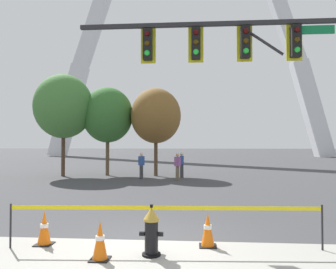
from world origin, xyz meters
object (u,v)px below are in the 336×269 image
monument_arch (187,34)px  pedestrian_walking_right (178,166)px  fire_hydrant (151,231)px  pedestrian_walking_left (182,165)px  traffic_cone_curb_edge (44,228)px  traffic_signal_gantry (260,65)px  traffic_cone_mid_sidewalk (100,241)px  traffic_cone_by_hydrant (208,230)px  pedestrian_standing_center (141,166)px

monument_arch → pedestrian_walking_right: monument_arch is taller
fire_hydrant → pedestrian_walking_left: bearing=89.6°
traffic_cone_curb_edge → monument_arch: bearing=87.3°
fire_hydrant → traffic_signal_gantry: (2.71, 3.05, 3.94)m
traffic_cone_mid_sidewalk → traffic_cone_curb_edge: same height
fire_hydrant → traffic_cone_by_hydrant: size_ratio=1.36×
pedestrian_standing_center → pedestrian_walking_right: same height
traffic_cone_mid_sidewalk → pedestrian_walking_left: (1.02, 14.66, 0.46)m
fire_hydrant → pedestrian_standing_center: size_ratio=0.62×
fire_hydrant → traffic_signal_gantry: traffic_signal_gantry is taller
pedestrian_walking_left → monument_arch: bearing=90.5°
fire_hydrant → monument_arch: 50.65m
monument_arch → pedestrian_standing_center: size_ratio=28.83×
traffic_cone_curb_edge → traffic_signal_gantry: size_ratio=0.09×
traffic_cone_mid_sidewalk → pedestrian_walking_right: bearing=86.4°
traffic_cone_curb_edge → traffic_signal_gantry: bearing=26.7°
traffic_signal_gantry → traffic_cone_curb_edge: bearing=-153.3°
pedestrian_walking_left → traffic_cone_mid_sidewalk: bearing=-94.0°
monument_arch → pedestrian_standing_center: monument_arch is taller
traffic_cone_by_hydrant → monument_arch: 50.13m
traffic_cone_mid_sidewalk → pedestrian_standing_center: pedestrian_standing_center is taller
traffic_cone_by_hydrant → monument_arch: monument_arch is taller
traffic_signal_gantry → monument_arch: (-2.90, 43.69, 15.60)m
pedestrian_walking_left → pedestrian_standing_center: bearing=-157.3°
fire_hydrant → traffic_signal_gantry: bearing=48.3°
traffic_signal_gantry → pedestrian_walking_right: 10.71m
traffic_signal_gantry → pedestrian_standing_center: size_ratio=4.92×
traffic_cone_mid_sidewalk → pedestrian_walking_right: size_ratio=0.46×
monument_arch → traffic_cone_by_hydrant: bearing=-88.4°
traffic_cone_curb_edge → monument_arch: monument_arch is taller
traffic_cone_curb_edge → traffic_signal_gantry: 6.98m
traffic_cone_by_hydrant → traffic_cone_mid_sidewalk: bearing=-155.1°
fire_hydrant → traffic_cone_mid_sidewalk: (-0.93, -0.31, -0.11)m
pedestrian_walking_right → pedestrian_walking_left: bearing=83.2°
fire_hydrant → traffic_signal_gantry: 5.67m
fire_hydrant → monument_arch: monument_arch is taller
traffic_cone_by_hydrant → traffic_signal_gantry: 4.98m
traffic_cone_curb_edge → pedestrian_walking_left: bearing=79.9°
traffic_cone_curb_edge → monument_arch: (2.19, 46.25, 19.65)m
traffic_cone_by_hydrant → pedestrian_walking_left: size_ratio=0.46×
monument_arch → traffic_signal_gantry: bearing=-86.2°
traffic_cone_mid_sidewalk → traffic_signal_gantry: (3.64, 3.36, 4.05)m
traffic_signal_gantry → pedestrian_walking_left: size_ratio=4.92×
traffic_cone_mid_sidewalk → fire_hydrant: bearing=18.7°
fire_hydrant → pedestrian_walking_left: (0.09, 14.35, 0.35)m
fire_hydrant → traffic_cone_curb_edge: 2.42m
pedestrian_walking_right → traffic_cone_by_hydrant: bearing=-84.3°
traffic_cone_mid_sidewalk → traffic_cone_curb_edge: size_ratio=1.00×
traffic_cone_by_hydrant → monument_arch: bearing=91.6°
traffic_cone_curb_edge → pedestrian_walking_right: (2.27, 12.25, 0.46)m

